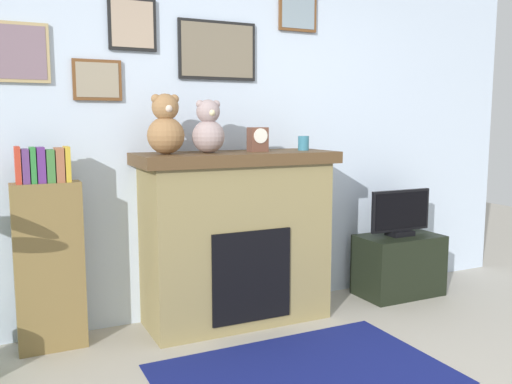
{
  "coord_description": "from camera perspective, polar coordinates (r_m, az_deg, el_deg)",
  "views": [
    {
      "loc": [
        -1.63,
        -1.74,
        1.42
      ],
      "look_at": [
        0.03,
        1.69,
        0.91
      ],
      "focal_mm": 38.24,
      "sensor_mm": 36.0,
      "label": 1
    }
  ],
  "objects": [
    {
      "name": "teddy_bear_cream",
      "position": [
        3.55,
        -9.43,
        6.72
      ],
      "size": [
        0.24,
        0.24,
        0.39
      ],
      "color": "olive",
      "rests_on": "fireplace"
    },
    {
      "name": "back_wall",
      "position": [
        4.08,
        -2.34,
        5.96
      ],
      "size": [
        5.2,
        0.15,
        2.6
      ],
      "color": "silver",
      "rests_on": "ground_plane"
    },
    {
      "name": "bookshelf",
      "position": [
        3.59,
        -20.85,
        -6.37
      ],
      "size": [
        0.4,
        0.16,
        1.27
      ],
      "color": "olive",
      "rests_on": "ground_plane"
    },
    {
      "name": "fireplace",
      "position": [
        3.83,
        -2.08,
        -4.71
      ],
      "size": [
        1.38,
        0.57,
        1.2
      ],
      "color": "olive",
      "rests_on": "ground_plane"
    },
    {
      "name": "television",
      "position": [
        4.53,
        14.89,
        -2.23
      ],
      "size": [
        0.56,
        0.14,
        0.37
      ],
      "color": "black",
      "rests_on": "tv_stand"
    },
    {
      "name": "tv_stand",
      "position": [
        4.62,
        14.69,
        -7.4
      ],
      "size": [
        0.67,
        0.4,
        0.49
      ],
      "primitive_type": "cube",
      "color": "black",
      "rests_on": "ground_plane"
    },
    {
      "name": "area_rug",
      "position": [
        3.24,
        4.98,
        -18.4
      ],
      "size": [
        1.62,
        1.02,
        0.01
      ],
      "primitive_type": "cube",
      "color": "navy",
      "rests_on": "ground_plane"
    },
    {
      "name": "mantel_clock",
      "position": [
        3.79,
        0.18,
        5.53
      ],
      "size": [
        0.13,
        0.1,
        0.17
      ],
      "color": "brown",
      "rests_on": "fireplace"
    },
    {
      "name": "teddy_bear_tan",
      "position": [
        3.64,
        -5.0,
        6.58
      ],
      "size": [
        0.22,
        0.22,
        0.35
      ],
      "color": "gray",
      "rests_on": "fireplace"
    },
    {
      "name": "candle_jar",
      "position": [
        3.97,
        4.99,
        5.11
      ],
      "size": [
        0.08,
        0.08,
        0.1
      ],
      "primitive_type": "cylinder",
      "color": "teal",
      "rests_on": "fireplace"
    }
  ]
}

